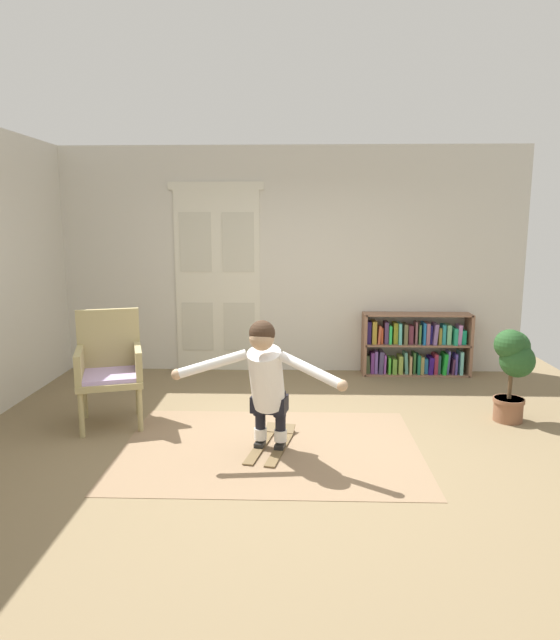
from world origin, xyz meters
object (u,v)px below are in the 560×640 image
at_px(wicker_chair, 110,365).
at_px(skis_pair, 271,444).
at_px(potted_plant, 513,362).
at_px(bookshelf, 414,347).
at_px(person_skier, 266,377).

xyz_separation_m(wicker_chair, skis_pair, (1.60, -0.57, -0.56)).
height_order(potted_plant, skis_pair, potted_plant).
height_order(bookshelf, wicker_chair, wicker_chair).
bearing_deg(person_skier, skis_pair, 78.47).
height_order(bookshelf, person_skier, person_skier).
relative_size(skis_pair, person_skier, 0.61).
bearing_deg(person_skier, potted_plant, 21.43).
bearing_deg(bookshelf, person_skier, -124.30).
relative_size(wicker_chair, person_skier, 0.78).
relative_size(potted_plant, person_skier, 0.65).
distance_m(wicker_chair, potted_plant, 3.95).
bearing_deg(wicker_chair, potted_plant, 2.76).
bearing_deg(skis_pair, person_skier, -101.53).
xyz_separation_m(wicker_chair, person_skier, (1.56, -0.74, 0.10)).
height_order(wicker_chair, potted_plant, wicker_chair).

